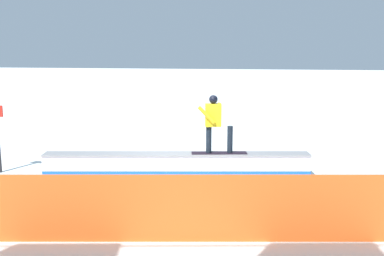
# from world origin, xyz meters

# --- Properties ---
(ground_plane) EXTENTS (120.00, 120.00, 0.00)m
(ground_plane) POSITION_xyz_m (0.00, 0.00, 0.00)
(ground_plane) COLOR white
(grind_box) EXTENTS (6.81, 1.51, 0.65)m
(grind_box) POSITION_xyz_m (0.00, 0.00, 0.29)
(grind_box) COLOR white
(grind_box) RESTS_ON ground_plane
(snowboarder) EXTENTS (1.45, 0.58, 1.50)m
(snowboarder) POSITION_xyz_m (-0.97, -0.15, 1.47)
(snowboarder) COLOR black
(snowboarder) RESTS_ON grind_box
(safety_fence) EXTENTS (13.80, 2.17, 1.19)m
(safety_fence) POSITION_xyz_m (0.00, 3.87, 0.60)
(safety_fence) COLOR orange
(safety_fence) RESTS_ON ground_plane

